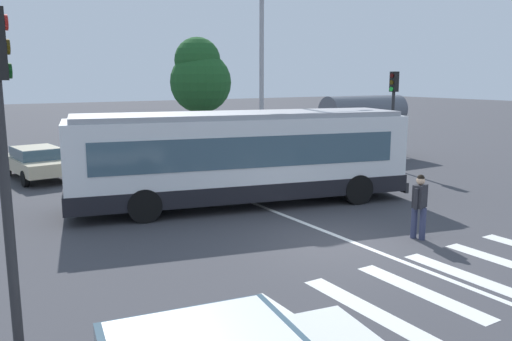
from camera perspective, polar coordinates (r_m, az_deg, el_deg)
ground_plane at (r=13.45m, az=8.95°, el=-8.01°), size 160.00×160.00×0.00m
city_transit_bus at (r=17.00m, az=-1.64°, el=1.45°), size 11.46×5.04×3.06m
pedestrian_crossing_street at (r=14.12m, az=17.54°, el=-3.42°), size 0.56×0.38×1.72m
parked_car_champagne at (r=23.32m, az=-23.00°, el=0.99°), size 2.32×4.68×1.35m
parked_car_black at (r=24.47m, az=-17.03°, el=1.76°), size 2.16×4.63×1.35m
parked_car_blue at (r=25.06m, az=-10.44°, el=2.23°), size 2.03×4.58×1.35m
parked_car_red at (r=26.11m, az=-5.20°, el=2.67°), size 1.98×4.55×1.35m
parked_car_white at (r=27.51m, az=0.17°, el=3.10°), size 2.26×4.66×1.35m
parked_car_charcoal at (r=28.99m, az=4.55°, el=3.43°), size 1.98×4.55×1.35m
traffic_light_near_corner at (r=7.49m, az=-26.19°, el=2.90°), size 0.33×0.32×5.04m
traffic_light_far_corner at (r=24.51m, az=14.85°, el=7.10°), size 0.33×0.32×4.43m
bus_stop_shelter at (r=27.61m, az=11.77°, el=6.36°), size 4.89×1.54×3.25m
twin_arm_street_lamp at (r=23.58m, az=0.62°, el=13.85°), size 4.23×0.32×9.29m
background_tree_right at (r=33.97m, az=-6.22°, el=10.30°), size 3.94×3.94×6.71m
crosswalk_painted_stripes at (r=11.56m, az=20.12°, el=-11.62°), size 7.80×3.17×0.01m
lane_center_line at (r=15.21m, az=5.30°, el=-5.77°), size 0.16×24.00×0.01m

